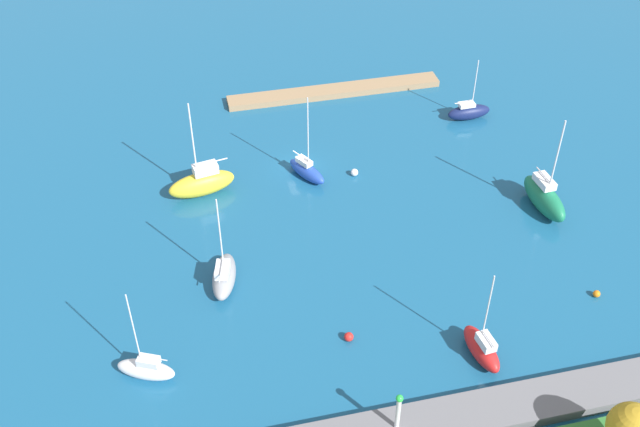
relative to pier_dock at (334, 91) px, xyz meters
The scene contains 13 objects.
water 16.50m from the pier_dock, 62.82° to the left, with size 160.00×160.00×0.00m, color #19567F.
pier_dock is the anchor object (origin of this frame).
harbor_beacon 49.86m from the pier_dock, 81.34° to the left, with size 0.56×0.56×3.73m.
sailboat_yellow_west_end 24.79m from the pier_dock, 42.24° to the left, with size 7.33×3.52×11.09m.
sailboat_navy_lone_north 16.97m from the pier_dock, 146.98° to the left, with size 5.34×1.96×7.73m.
sailboat_blue_off_beacon 17.83m from the pier_dock, 66.39° to the left, with size 3.89×5.36×10.09m.
sailboat_white_near_pier 46.90m from the pier_dock, 57.30° to the left, with size 5.07×3.49×9.33m.
sailboat_green_mid_basin 30.99m from the pier_dock, 119.44° to the left, with size 2.73×7.31×10.87m.
sailboat_gray_lone_south 35.32m from the pier_dock, 59.57° to the left, with size 3.37×6.14×9.63m.
sailboat_red_along_channel 43.67m from the pier_dock, 92.10° to the left, with size 2.34×5.26×9.03m.
mooring_buoy_red 40.38m from the pier_dock, 77.76° to the left, with size 0.80×0.80×0.80m, color red.
mooring_buoy_white 17.26m from the pier_dock, 83.25° to the left, with size 0.81×0.81×0.81m, color white.
mooring_buoy_orange 42.11m from the pier_dock, 109.97° to the left, with size 0.66×0.66×0.66m, color orange.
Camera 1 is at (12.91, 65.11, 48.84)m, focal length 42.15 mm.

